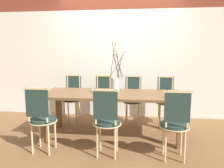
# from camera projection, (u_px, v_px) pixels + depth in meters

# --- Properties ---
(ground_plane) EXTENTS (16.00, 16.00, 0.00)m
(ground_plane) POSITION_uv_depth(u_px,v_px,m) (112.00, 136.00, 3.63)
(ground_plane) COLOR brown
(wall_rear) EXTENTS (12.00, 0.06, 3.20)m
(wall_rear) POSITION_uv_depth(u_px,v_px,m) (119.00, 42.00, 4.58)
(wall_rear) COLOR white
(wall_rear) RESTS_ON ground_plane
(dining_table) EXTENTS (2.28, 0.88, 0.73)m
(dining_table) POSITION_uv_depth(u_px,v_px,m) (112.00, 99.00, 3.54)
(dining_table) COLOR brown
(dining_table) RESTS_ON ground_plane
(chair_near_leftend) EXTENTS (0.39, 0.39, 0.93)m
(chair_near_leftend) POSITION_uv_depth(u_px,v_px,m) (41.00, 117.00, 2.98)
(chair_near_leftend) COLOR #233833
(chair_near_leftend) RESTS_ON ground_plane
(chair_near_left) EXTENTS (0.39, 0.39, 0.93)m
(chair_near_left) POSITION_uv_depth(u_px,v_px,m) (107.00, 119.00, 2.87)
(chair_near_left) COLOR #233833
(chair_near_left) RESTS_ON ground_plane
(chair_near_center) EXTENTS (0.39, 0.39, 0.93)m
(chair_near_center) POSITION_uv_depth(u_px,v_px,m) (175.00, 122.00, 2.76)
(chair_near_center) COLOR #233833
(chair_near_center) RESTS_ON ground_plane
(chair_far_leftend) EXTENTS (0.39, 0.39, 0.93)m
(chair_far_leftend) POSITION_uv_depth(u_px,v_px,m) (72.00, 96.00, 4.35)
(chair_far_leftend) COLOR #233833
(chair_far_leftend) RESTS_ON ground_plane
(chair_far_left) EXTENTS (0.39, 0.39, 0.93)m
(chair_far_left) POSITION_uv_depth(u_px,v_px,m) (103.00, 97.00, 4.27)
(chair_far_left) COLOR #233833
(chair_far_left) RESTS_ON ground_plane
(chair_far_center) EXTENTS (0.39, 0.39, 0.93)m
(chair_far_center) POSITION_uv_depth(u_px,v_px,m) (133.00, 98.00, 4.20)
(chair_far_center) COLOR #233833
(chair_far_center) RESTS_ON ground_plane
(chair_far_right) EXTENTS (0.39, 0.39, 0.93)m
(chair_far_right) POSITION_uv_depth(u_px,v_px,m) (166.00, 98.00, 4.12)
(chair_far_right) COLOR #233833
(chair_far_right) RESTS_ON ground_plane
(vase_centerpiece) EXTENTS (0.27, 0.30, 0.82)m
(vase_centerpiece) POSITION_uv_depth(u_px,v_px,m) (115.00, 84.00, 3.57)
(vase_centerpiece) COLOR silver
(vase_centerpiece) RESTS_ON dining_table
(book_stack) EXTENTS (0.22, 0.19, 0.02)m
(book_stack) POSITION_uv_depth(u_px,v_px,m) (97.00, 91.00, 3.68)
(book_stack) COLOR #234C8C
(book_stack) RESTS_ON dining_table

